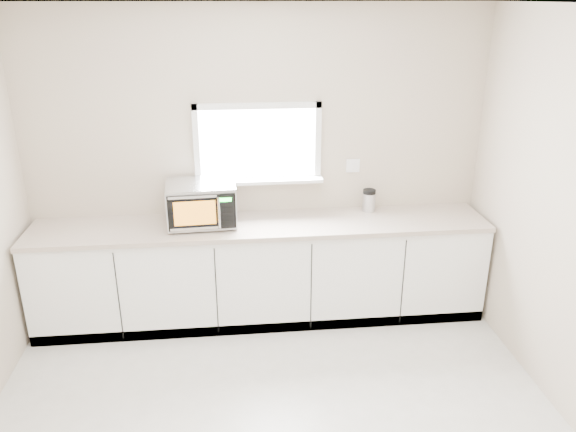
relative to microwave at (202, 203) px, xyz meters
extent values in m
cube|color=#B8A392|center=(0.50, 0.27, 0.24)|extent=(4.00, 0.02, 2.70)
cube|color=white|center=(0.50, 0.26, 0.44)|extent=(1.00, 0.02, 0.60)
cube|color=white|center=(0.50, 0.19, 0.12)|extent=(1.12, 0.16, 0.03)
cube|color=white|center=(0.50, 0.24, 0.76)|extent=(1.10, 0.04, 0.05)
cube|color=white|center=(0.50, 0.24, 0.11)|extent=(1.10, 0.04, 0.05)
cube|color=white|center=(-0.03, 0.24, 0.44)|extent=(0.05, 0.04, 0.70)
cube|color=white|center=(1.02, 0.24, 0.44)|extent=(0.05, 0.04, 0.70)
cube|color=white|center=(1.35, 0.26, 0.21)|extent=(0.12, 0.01, 0.12)
cube|color=white|center=(0.50, -0.03, -0.67)|extent=(3.92, 0.60, 0.88)
cube|color=#C1B39F|center=(0.50, -0.04, -0.21)|extent=(3.92, 0.64, 0.04)
cylinder|color=black|center=(-0.23, -0.18, -0.18)|extent=(0.03, 0.03, 0.02)
cylinder|color=black|center=(-0.25, 0.16, -0.18)|extent=(0.03, 0.03, 0.02)
cylinder|color=black|center=(0.25, -0.15, -0.18)|extent=(0.03, 0.03, 0.02)
cylinder|color=black|center=(0.23, 0.19, -0.18)|extent=(0.03, 0.03, 0.02)
cube|color=#B7B9BF|center=(0.00, 0.01, 0.00)|extent=(0.59, 0.46, 0.34)
cube|color=black|center=(0.01, -0.22, 0.00)|extent=(0.55, 0.04, 0.30)
cube|color=#FF9D26|center=(-0.04, -0.22, 0.00)|extent=(0.34, 0.02, 0.20)
cylinder|color=silver|center=(0.15, -0.23, 0.00)|extent=(0.02, 0.02, 0.27)
cube|color=black|center=(0.20, -0.21, 0.00)|extent=(0.14, 0.01, 0.29)
cube|color=#19FF33|center=(0.21, -0.21, 0.10)|extent=(0.10, 0.01, 0.03)
cube|color=silver|center=(0.00, 0.01, 0.17)|extent=(0.59, 0.46, 0.01)
cube|color=#4E341C|center=(0.12, 0.06, -0.08)|extent=(0.11, 0.20, 0.23)
cube|color=black|center=(0.10, 0.01, 0.01)|extent=(0.02, 0.04, 0.08)
cube|color=black|center=(0.13, 0.01, 0.02)|extent=(0.02, 0.04, 0.08)
cube|color=black|center=(0.15, 0.02, 0.00)|extent=(0.02, 0.04, 0.08)
cube|color=black|center=(0.11, 0.01, 0.04)|extent=(0.02, 0.04, 0.08)
cube|color=black|center=(0.14, 0.02, 0.04)|extent=(0.02, 0.04, 0.08)
cylinder|color=#935338|center=(-0.06, 0.21, -0.06)|extent=(0.27, 0.06, 0.27)
cylinder|color=#B7B9BF|center=(1.49, 0.16, -0.11)|extent=(0.14, 0.14, 0.17)
cylinder|color=black|center=(1.49, 0.16, -0.01)|extent=(0.14, 0.14, 0.04)
camera|label=1|loc=(0.26, -4.49, 1.63)|focal=35.00mm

